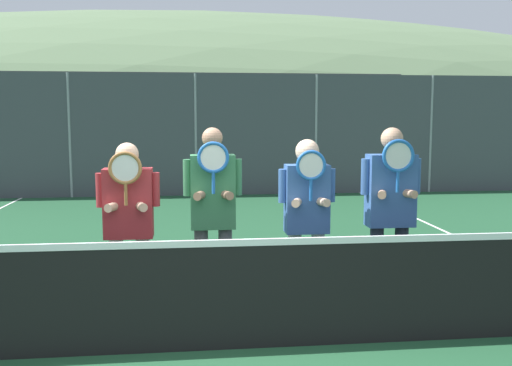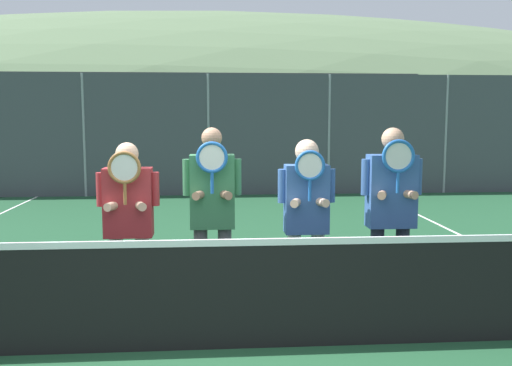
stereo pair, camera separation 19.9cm
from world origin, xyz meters
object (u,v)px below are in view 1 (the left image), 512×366
car_left_of_center (199,151)px  player_center_right (307,212)px  car_far_left (10,151)px  player_leftmost (129,217)px  car_center (366,150)px  player_rightmost (390,205)px  player_center_left (213,209)px

car_left_of_center → player_center_right: bearing=-85.8°
car_far_left → car_left_of_center: bearing=3.3°
player_leftmost → car_far_left: size_ratio=0.35×
car_far_left → car_center: bearing=0.3°
player_leftmost → car_center: bearing=63.2°
player_center_right → player_rightmost: 0.81m
player_leftmost → player_center_right: (1.66, -0.01, 0.02)m
car_center → player_leftmost: bearing=-116.8°
player_center_right → car_center: car_center is taller
player_rightmost → car_far_left: car_far_left is taller
player_center_right → car_far_left: car_far_left is taller
player_center_left → player_center_right: bearing=-2.8°
car_left_of_center → car_center: size_ratio=0.98×
player_center_right → player_leftmost: bearing=179.7°
player_leftmost → player_center_right: bearing=-0.3°
player_center_left → car_far_left: car_far_left is taller
player_rightmost → car_left_of_center: (-1.67, 11.85, -0.19)m
player_center_right → car_left_of_center: size_ratio=0.41×
car_far_left → car_left_of_center: size_ratio=1.15×
car_left_of_center → player_leftmost: bearing=-93.9°
car_far_left → player_center_right: bearing=-61.8°
player_leftmost → car_center: (5.83, 11.53, -0.10)m
player_center_right → car_far_left: 13.05m
player_center_left → car_left_of_center: player_center_left is taller
player_rightmost → car_left_of_center: player_rightmost is taller
car_far_left → car_left_of_center: car_far_left is taller
player_leftmost → player_rightmost: 2.47m
player_leftmost → car_left_of_center: bearing=86.1°
player_center_left → player_rightmost: bearing=-2.9°
player_center_right → car_far_left: (-6.17, 11.50, -0.08)m
player_center_left → car_left_of_center: 11.76m
player_center_left → player_center_right: player_center_left is taller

